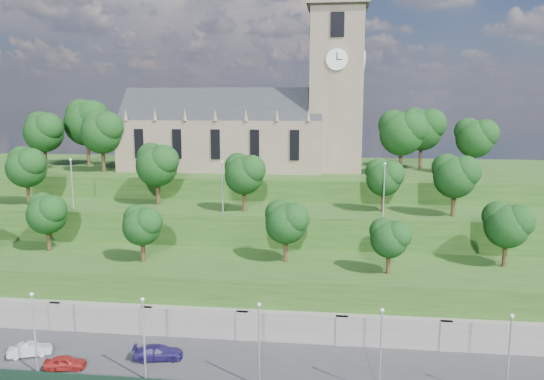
# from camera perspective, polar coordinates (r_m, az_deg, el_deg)

# --- Properties ---
(promenade) EXTENTS (160.00, 12.00, 2.00)m
(promenade) POSITION_cam_1_polar(r_m,az_deg,el_deg) (53.00, -9.87, -18.67)
(promenade) COLOR #2D2D30
(promenade) RESTS_ON ground
(retaining_wall) EXTENTS (160.00, 2.10, 5.00)m
(retaining_wall) POSITION_cam_1_polar(r_m,az_deg,el_deg) (57.49, -8.16, -14.61)
(retaining_wall) COLOR slate
(retaining_wall) RESTS_ON ground
(embankment_lower) EXTENTS (160.00, 12.00, 8.00)m
(embankment_lower) POSITION_cam_1_polar(r_m,az_deg,el_deg) (62.32, -6.75, -11.14)
(embankment_lower) COLOR #234617
(embankment_lower) RESTS_ON ground
(embankment_upper) EXTENTS (160.00, 10.00, 12.00)m
(embankment_upper) POSITION_cam_1_polar(r_m,az_deg,el_deg) (71.88, -4.73, -6.60)
(embankment_upper) COLOR #234617
(embankment_upper) RESTS_ON ground
(hilltop) EXTENTS (160.00, 32.00, 15.00)m
(hilltop) POSITION_cam_1_polar(r_m,az_deg,el_deg) (91.61, -2.13, -2.08)
(hilltop) COLOR #234617
(hilltop) RESTS_ON ground
(church) EXTENTS (38.60, 12.35, 27.60)m
(church) POSITION_cam_1_polar(r_m,az_deg,el_deg) (85.72, -2.08, 7.24)
(church) COLOR #6C5F4B
(church) RESTS_ON hilltop
(trees_lower) EXTENTS (65.11, 8.36, 7.16)m
(trees_lower) POSITION_cam_1_polar(r_m,az_deg,el_deg) (59.62, -3.65, -3.47)
(trees_lower) COLOR #332313
(trees_lower) RESTS_ON embankment_lower
(trees_upper) EXTENTS (61.63, 8.38, 8.39)m
(trees_upper) POSITION_cam_1_polar(r_m,az_deg,el_deg) (68.85, -4.76, 2.27)
(trees_upper) COLOR #332313
(trees_upper) RESTS_ON embankment_upper
(trees_hilltop) EXTENTS (74.07, 16.56, 11.32)m
(trees_hilltop) POSITION_cam_1_polar(r_m,az_deg,el_deg) (85.25, -4.62, 6.71)
(trees_hilltop) COLOR #332313
(trees_hilltop) RESTS_ON hilltop
(lamp_posts_promenade) EXTENTS (60.36, 0.36, 7.51)m
(lamp_posts_promenade) POSITION_cam_1_polar(r_m,az_deg,el_deg) (48.27, -13.63, -14.66)
(lamp_posts_promenade) COLOR #B2B2B7
(lamp_posts_promenade) RESTS_ON promenade
(lamp_posts_upper) EXTENTS (40.36, 0.36, 6.64)m
(lamp_posts_upper) POSITION_cam_1_polar(r_m,az_deg,el_deg) (66.89, -5.35, 0.87)
(lamp_posts_upper) COLOR #B2B2B7
(lamp_posts_upper) RESTS_ON embankment_upper
(car_left) EXTENTS (3.87, 2.13, 1.25)m
(car_left) POSITION_cam_1_polar(r_m,az_deg,el_deg) (53.63, -21.35, -16.91)
(car_left) COLOR maroon
(car_left) RESTS_ON promenade
(car_middle) EXTENTS (4.10, 2.73, 1.28)m
(car_middle) POSITION_cam_1_polar(r_m,az_deg,el_deg) (57.35, -24.59, -15.33)
(car_middle) COLOR #A4A5A9
(car_middle) RESTS_ON promenade
(car_right) EXTENTS (4.88, 2.73, 1.34)m
(car_right) POSITION_cam_1_polar(r_m,az_deg,el_deg) (53.02, -12.14, -16.71)
(car_right) COLOR #1F1750
(car_right) RESTS_ON promenade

